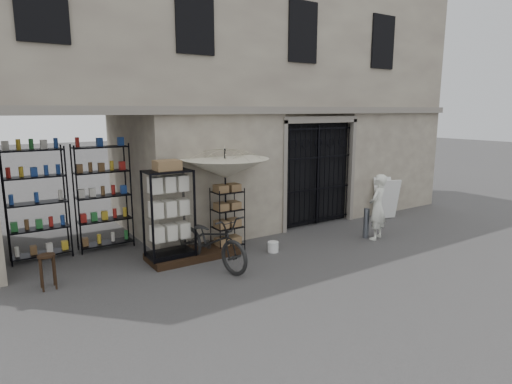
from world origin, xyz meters
TOP-DOWN VIEW (x-y plane):
  - ground at (0.00, 0.00)m, footprint 80.00×80.00m
  - main_building at (0.00, 4.00)m, footprint 14.00×4.00m
  - shop_recess at (-4.50, 2.80)m, footprint 3.00×1.70m
  - shop_shelving at (-4.55, 3.30)m, footprint 2.70×0.50m
  - iron_gate at (1.75, 2.28)m, footprint 2.50×0.21m
  - step_platform at (-2.40, 1.55)m, footprint 2.00×0.90m
  - display_cabinet at (-2.95, 1.49)m, footprint 1.06×0.81m
  - wire_rack at (-1.49, 1.56)m, footprint 0.66×0.47m
  - market_umbrella at (-1.52, 1.59)m, footprint 2.30×2.32m
  - white_bucket at (-0.68, 0.86)m, footprint 0.33×0.33m
  - bicycle at (-2.30, 0.82)m, footprint 0.98×1.27m
  - wooden_stool at (-5.37, 1.44)m, footprint 0.38×0.38m
  - steel_bollard at (1.99, 0.46)m, footprint 0.17×0.17m
  - shopkeeper at (2.13, 0.25)m, footprint 1.18×1.78m
  - easel_sign at (4.06, 1.57)m, footprint 0.77×0.82m

SIDE VIEW (x-z plane):
  - ground at x=0.00m, z-range 0.00..0.00m
  - bicycle at x=-2.30m, z-range -1.08..1.08m
  - shopkeeper at x=2.13m, z-range -0.20..0.20m
  - step_platform at x=-2.40m, z-range 0.00..0.15m
  - white_bucket at x=-0.68m, z-range 0.00..0.24m
  - wooden_stool at x=-5.37m, z-range 0.02..0.67m
  - steel_bollard at x=1.99m, z-range 0.00..0.78m
  - easel_sign at x=4.06m, z-range 0.02..1.22m
  - wire_rack at x=-1.49m, z-range -0.02..1.48m
  - display_cabinet at x=-2.95m, z-range -0.02..2.01m
  - shop_shelving at x=-4.55m, z-range 0.00..2.50m
  - iron_gate at x=1.75m, z-range 0.00..3.00m
  - shop_recess at x=-4.50m, z-range 0.00..3.00m
  - market_umbrella at x=-1.52m, z-range 0.63..3.51m
  - main_building at x=0.00m, z-range 0.00..9.00m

